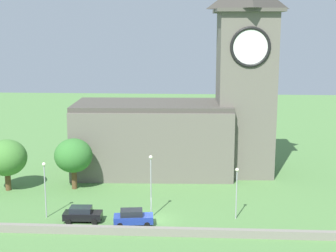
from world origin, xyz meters
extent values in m
plane|color=#517F42|center=(0.00, 15.00, 0.00)|extent=(200.00, 200.00, 0.00)
cube|color=#666056|center=(-1.96, 20.07, 5.18)|extent=(24.49, 13.06, 10.36)
cube|color=#47433C|center=(-1.96, 20.07, 10.71)|extent=(24.45, 12.09, 0.70)
cube|color=#666056|center=(12.14, 20.59, 12.30)|extent=(8.65, 8.65, 24.60)
cube|color=#4F4B43|center=(12.14, 20.59, 24.85)|extent=(10.04, 10.04, 0.50)
cylinder|color=white|center=(12.30, 16.36, 19.68)|extent=(5.34, 0.32, 5.34)
torus|color=black|center=(12.30, 16.36, 19.68)|extent=(5.84, 0.70, 5.82)
cylinder|color=white|center=(16.37, 20.75, 19.68)|extent=(0.32, 5.34, 5.34)
torus|color=black|center=(16.37, 20.75, 19.68)|extent=(0.70, 5.84, 5.82)
cube|color=gray|center=(0.00, -4.30, 0.45)|extent=(59.19, 0.70, 0.90)
cube|color=black|center=(-8.39, -0.87, 0.74)|extent=(4.52, 1.98, 0.82)
cube|color=#1E232B|center=(-8.62, -0.88, 1.48)|extent=(2.55, 1.70, 0.65)
cylinder|color=black|center=(-6.90, 0.10, 0.33)|extent=(0.67, 0.35, 0.66)
cylinder|color=black|center=(-6.85, -1.74, 0.33)|extent=(0.67, 0.35, 0.66)
cylinder|color=black|center=(-9.94, 0.00, 0.33)|extent=(0.67, 0.35, 0.66)
cylinder|color=black|center=(-9.88, -1.84, 0.33)|extent=(0.67, 0.35, 0.66)
cube|color=#233D9E|center=(-2.31, -1.64, 0.77)|extent=(4.70, 2.38, 0.86)
cube|color=#1E232B|center=(-2.54, -1.67, 1.54)|extent=(2.70, 1.91, 0.68)
cylinder|color=black|center=(-0.91, -0.54, 0.34)|extent=(0.72, 0.41, 0.68)
cylinder|color=black|center=(-0.68, -2.35, 0.34)|extent=(0.72, 0.41, 0.68)
cylinder|color=black|center=(-3.95, -0.92, 0.34)|extent=(0.72, 0.41, 0.68)
cylinder|color=black|center=(-3.72, -2.74, 0.34)|extent=(0.72, 0.41, 0.68)
cylinder|color=#9EA0A5|center=(-13.06, 0.14, 3.19)|extent=(0.14, 0.14, 6.39)
sphere|color=#F4EFCC|center=(-13.06, 0.14, 6.61)|extent=(0.44, 0.44, 0.44)
cylinder|color=#9EA0A5|center=(-0.51, 0.85, 3.63)|extent=(0.14, 0.14, 7.25)
sphere|color=#F4EFCC|center=(-0.51, 0.85, 7.47)|extent=(0.44, 0.44, 0.44)
cylinder|color=#9EA0A5|center=(9.61, 1.08, 2.92)|extent=(0.14, 0.14, 5.83)
sphere|color=#F4EFCC|center=(9.61, 1.08, 6.05)|extent=(0.44, 0.44, 0.44)
cylinder|color=brown|center=(-12.36, 11.08, 1.43)|extent=(0.74, 0.74, 2.85)
ellipsoid|color=#33702D|center=(-12.36, 11.08, 4.84)|extent=(5.31, 5.31, 4.78)
cylinder|color=brown|center=(-21.48, 9.91, 1.29)|extent=(0.79, 0.79, 2.58)
ellipsoid|color=#427A33|center=(-21.48, 9.91, 4.69)|extent=(5.63, 5.63, 5.06)
camera|label=1|loc=(4.84, -54.92, 22.27)|focal=52.83mm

